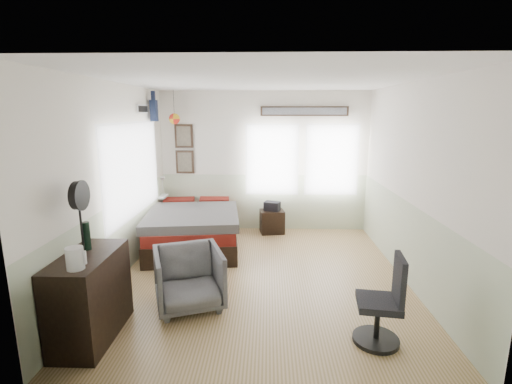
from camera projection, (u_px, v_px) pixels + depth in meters
ground_plane at (262, 277)px, 5.30m from camera, size 4.00×4.50×0.01m
room_shell at (257, 163)px, 5.14m from camera, size 4.02×4.52×2.71m
wall_decor at (204, 123)px, 6.80m from camera, size 3.55×1.32×1.44m
bed at (194, 228)px, 6.46m from camera, size 1.68×2.22×0.66m
dresser at (90, 296)px, 3.80m from camera, size 0.48×1.00×0.90m
armchair at (189, 278)px, 4.42m from camera, size 0.99×1.00×0.72m
nightstand at (272, 222)px, 7.19m from camera, size 0.50×0.42×0.45m
task_chair at (384, 308)px, 3.70m from camera, size 0.47×0.47×0.94m
kettle at (75, 258)px, 3.35m from camera, size 0.18×0.16×0.21m
bottle at (87, 236)px, 3.82m from camera, size 0.07×0.07×0.30m
stand_fan at (79, 197)px, 3.67m from camera, size 0.08×0.31×0.74m
black_bag at (272, 206)px, 7.12m from camera, size 0.34×0.28×0.17m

